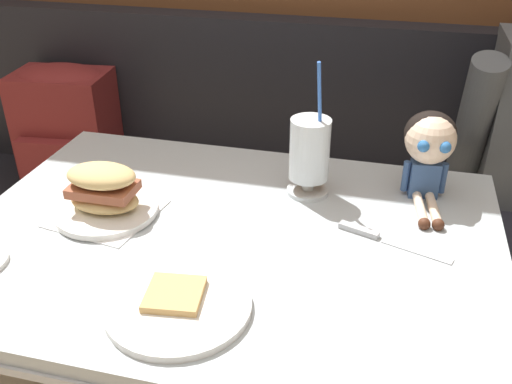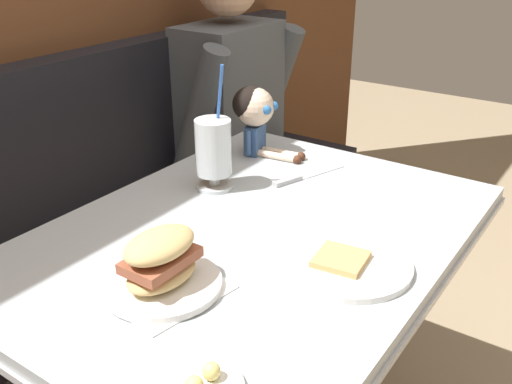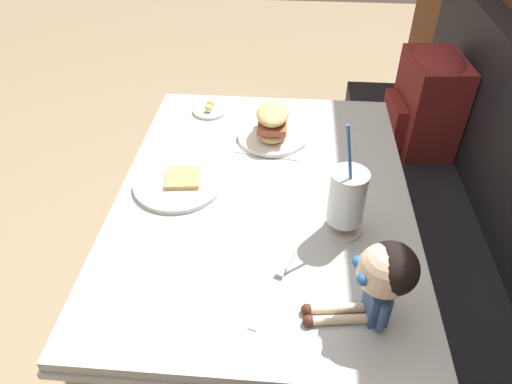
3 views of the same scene
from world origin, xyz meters
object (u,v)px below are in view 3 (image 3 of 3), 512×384
object	(u,v)px
butter_knife	(280,274)
toast_plate	(179,183)
milkshake_glass	(347,200)
butter_saucer	(210,109)
seated_doll	(384,275)
backpack	(427,99)
sandwich_plate	(272,127)

from	to	relation	value
butter_knife	toast_plate	bearing A→B (deg)	-136.01
milkshake_glass	butter_knife	xyz separation A→B (m)	(0.16, -0.15, -0.10)
milkshake_glass	butter_saucer	distance (m)	0.71
butter_knife	seated_doll	xyz separation A→B (m)	(0.09, 0.20, 0.12)
milkshake_glass	backpack	distance (m)	0.97
sandwich_plate	seated_doll	xyz separation A→B (m)	(0.66, 0.25, 0.08)
toast_plate	butter_saucer	distance (m)	0.42
sandwich_plate	seated_doll	world-z (taller)	seated_doll
backpack	sandwich_plate	bearing A→B (deg)	-52.12
milkshake_glass	butter_saucer	xyz separation A→B (m)	(-0.56, -0.42, -0.09)
backpack	milkshake_glass	bearing A→B (deg)	-24.52
toast_plate	sandwich_plate	world-z (taller)	sandwich_plate
toast_plate	seated_doll	size ratio (longest dim) A/B	1.11
butter_knife	butter_saucer	bearing A→B (deg)	-159.20
butter_saucer	butter_knife	world-z (taller)	butter_saucer
toast_plate	sandwich_plate	distance (m)	0.36
seated_doll	sandwich_plate	bearing A→B (deg)	-159.17
sandwich_plate	backpack	world-z (taller)	sandwich_plate
toast_plate	sandwich_plate	size ratio (longest dim) A/B	1.09
sandwich_plate	milkshake_glass	bearing A→B (deg)	26.15
butter_knife	backpack	distance (m)	1.17
backpack	butter_knife	bearing A→B (deg)	-27.90
toast_plate	milkshake_glass	distance (m)	0.48
butter_saucer	butter_knife	xyz separation A→B (m)	(0.72, 0.27, -0.00)
butter_saucer	sandwich_plate	bearing A→B (deg)	55.17
sandwich_plate	butter_saucer	bearing A→B (deg)	-124.83
sandwich_plate	backpack	bearing A→B (deg)	127.88
milkshake_glass	butter_knife	distance (m)	0.24
milkshake_glass	seated_doll	size ratio (longest dim) A/B	1.40
toast_plate	backpack	world-z (taller)	backpack
milkshake_glass	sandwich_plate	distance (m)	0.45
butter_saucer	seated_doll	xyz separation A→B (m)	(0.82, 0.48, 0.12)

